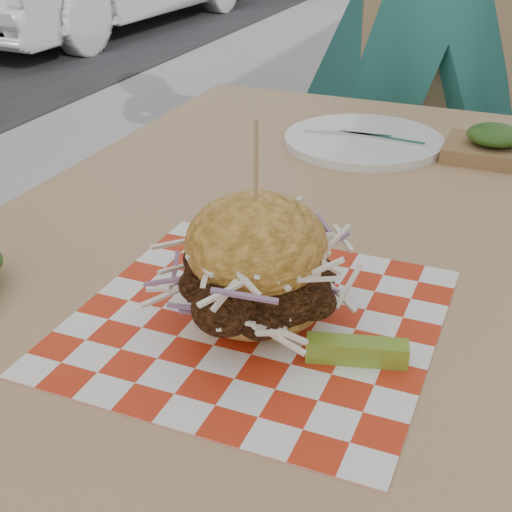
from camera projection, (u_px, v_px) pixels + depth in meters
name	position (u px, v px, depth m)	size (l,w,h in m)	color
patio_table	(298.00, 270.00, 0.99)	(0.80, 1.20, 0.75)	tan
patio_chair	(413.00, 135.00, 1.88)	(0.54, 0.55, 0.95)	tan
paper_liner	(256.00, 319.00, 0.74)	(0.36, 0.36, 0.00)	red
sandwich	(256.00, 269.00, 0.71)	(0.19, 0.19, 0.21)	gold
pickle_spear	(357.00, 351.00, 0.67)	(0.10, 0.02, 0.02)	olive
place_setting	(364.00, 141.00, 1.21)	(0.27, 0.27, 0.02)	white
kraft_tray	(493.00, 145.00, 1.15)	(0.15, 0.12, 0.06)	olive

